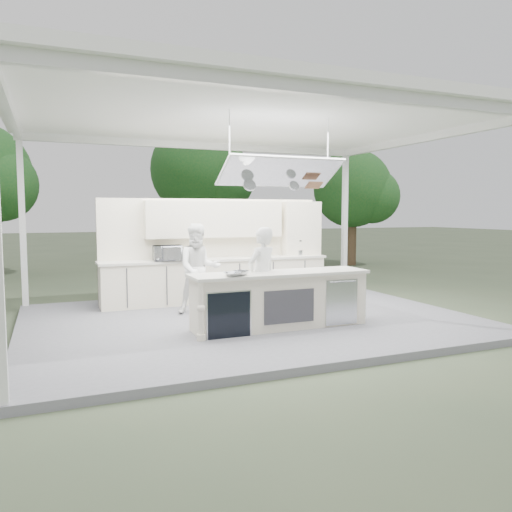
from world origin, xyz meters
name	(u,v)px	position (x,y,z in m)	size (l,w,h in m)	color
ground	(250,324)	(0.00, 0.00, 0.00)	(90.00, 90.00, 0.00)	#444E36
stage_deck	(250,321)	(0.00, 0.00, 0.06)	(8.00, 6.00, 0.12)	slate
tent	(250,121)	(0.00, -0.01, 3.71)	(8.20, 6.20, 3.86)	white
demo_island	(279,300)	(0.18, -0.91, 0.60)	(3.10, 0.79, 0.95)	#F4E5CF
back_counter	(218,279)	(0.00, 1.90, 0.60)	(5.08, 0.72, 0.95)	#F4E5CF
back_wall_unit	(233,234)	(0.44, 2.11, 1.57)	(5.05, 0.48, 2.25)	#F4E5CF
tree_cluster	(144,178)	(-0.16, 9.77, 3.29)	(19.55, 9.40, 5.85)	brown
head_chef	(262,277)	(-0.05, -0.69, 0.97)	(0.62, 0.41, 1.71)	white
sous_chef	(199,269)	(-0.74, 0.77, 0.99)	(0.85, 0.66, 1.74)	white
toaster_oven	(168,253)	(-1.15, 1.70, 1.23)	(0.58, 0.39, 0.32)	silver
bowl_large	(233,274)	(-0.74, -1.15, 1.10)	(0.28, 0.28, 0.07)	#ADAFB4
bowl_small	(241,273)	(-0.58, -1.07, 1.11)	(0.25, 0.25, 0.08)	#B4B6BB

